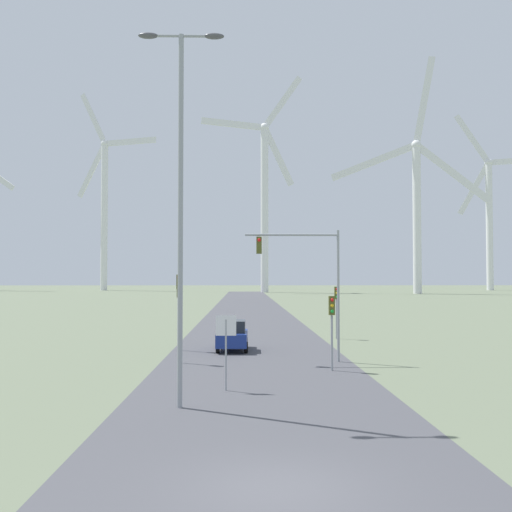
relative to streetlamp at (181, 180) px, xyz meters
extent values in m
plane|color=#667056|center=(2.86, -7.83, -7.80)|extent=(600.00, 600.00, 0.00)
cube|color=#47474C|center=(2.86, 40.17, -7.80)|extent=(10.00, 240.00, 0.01)
cylinder|color=#93999E|center=(0.00, 0.00, -1.36)|extent=(0.18, 0.18, 12.89)
cylinder|color=#93999E|center=(0.00, 0.00, 5.04)|extent=(2.29, 0.10, 0.10)
ellipsoid|color=#4C4C51|center=(-1.15, 0.00, 5.04)|extent=(0.70, 0.32, 0.20)
ellipsoid|color=#4C4C51|center=(1.15, 0.00, 5.04)|extent=(0.70, 0.32, 0.20)
cylinder|color=#93999E|center=(1.49, 3.01, -6.41)|extent=(0.07, 0.07, 2.78)
cube|color=white|center=(1.49, 2.99, -5.25)|extent=(0.81, 0.01, 0.81)
cube|color=red|center=(1.49, 3.01, -5.25)|extent=(0.76, 0.02, 0.76)
cylinder|color=#93999E|center=(-1.14, 10.62, -5.66)|extent=(0.11, 0.11, 4.28)
cube|color=#4C511E|center=(-1.14, 10.62, -3.97)|extent=(0.28, 0.24, 0.90)
sphere|color=red|center=(-1.14, 10.49, -3.70)|extent=(0.16, 0.16, 0.16)
sphere|color=gold|center=(-1.14, 10.49, -3.97)|extent=(0.16, 0.16, 0.16)
sphere|color=green|center=(-1.14, 10.49, -4.24)|extent=(0.16, 0.16, 0.16)
cylinder|color=#93999E|center=(6.39, 7.92, -6.03)|extent=(0.11, 0.11, 3.54)
cube|color=#4C511E|center=(6.39, 7.92, -4.71)|extent=(0.28, 0.24, 0.90)
sphere|color=red|center=(6.39, 7.78, -4.44)|extent=(0.16, 0.16, 0.16)
sphere|color=gold|center=(6.39, 7.78, -4.71)|extent=(0.16, 0.16, 0.16)
sphere|color=green|center=(6.39, 7.78, -4.98)|extent=(0.16, 0.16, 0.16)
cylinder|color=#93999E|center=(-1.75, 15.91, -5.51)|extent=(0.11, 0.11, 4.60)
cube|color=#4C511E|center=(-1.75, 15.91, -3.66)|extent=(0.28, 0.24, 0.90)
sphere|color=red|center=(-1.75, 15.78, -3.39)|extent=(0.16, 0.16, 0.16)
sphere|color=gold|center=(-1.75, 15.78, -3.66)|extent=(0.16, 0.16, 0.16)
sphere|color=green|center=(-1.75, 15.78, -3.93)|extent=(0.16, 0.16, 0.16)
cylinder|color=#93999E|center=(8.87, 22.41, -5.93)|extent=(0.11, 0.11, 3.75)
cube|color=#4C511E|center=(8.87, 22.41, -4.50)|extent=(0.28, 0.24, 0.90)
sphere|color=red|center=(8.87, 22.28, -4.23)|extent=(0.16, 0.16, 0.16)
sphere|color=gold|center=(8.87, 22.28, -4.50)|extent=(0.16, 0.16, 0.16)
sphere|color=green|center=(8.87, 22.28, -4.77)|extent=(0.16, 0.16, 0.16)
cylinder|color=#93999E|center=(7.17, 10.85, -4.34)|extent=(0.14, 0.14, 6.92)
cylinder|color=#93999E|center=(4.71, 10.85, -1.13)|extent=(4.91, 0.12, 0.12)
cube|color=#4C511E|center=(2.99, 10.85, -1.68)|extent=(0.28, 0.24, 0.90)
sphere|color=red|center=(2.99, 10.71, -1.41)|extent=(0.18, 0.18, 0.18)
cube|color=navy|center=(1.50, 15.82, -7.07)|extent=(1.88, 4.13, 0.80)
cube|color=#1E2328|center=(1.50, 15.67, -6.32)|extent=(1.60, 2.13, 0.70)
cylinder|color=black|center=(0.67, 17.09, -7.47)|extent=(0.22, 0.66, 0.66)
cylinder|color=black|center=(2.33, 17.09, -7.47)|extent=(0.22, 0.66, 0.66)
cylinder|color=black|center=(0.67, 14.55, -7.47)|extent=(0.22, 0.66, 0.66)
cylinder|color=black|center=(2.33, 14.55, -7.47)|extent=(0.22, 0.66, 0.66)
cylinder|color=white|center=(-43.63, 176.62, 16.42)|extent=(2.20, 2.20, 48.45)
sphere|color=white|center=(-43.63, 176.62, 40.65)|extent=(2.60, 2.60, 2.60)
cube|color=white|center=(-34.32, 172.16, 40.38)|extent=(17.71, 8.84, 2.31)
cube|color=white|center=(-48.07, 178.76, 49.73)|extent=(9.97, 5.13, 17.87)
cube|color=white|center=(-48.50, 178.96, 31.84)|extent=(10.72, 5.49, 17.44)
cylinder|color=white|center=(8.26, 150.65, 15.98)|extent=(2.20, 2.20, 47.57)
sphere|color=white|center=(8.26, 150.65, 39.77)|extent=(2.60, 2.60, 2.60)
cube|color=white|center=(12.29, 151.08, 31.22)|extent=(9.17, 1.48, 16.69)
cube|color=white|center=(13.61, 151.22, 47.55)|extent=(11.48, 1.73, 15.51)
cube|color=white|center=(-1.11, 149.64, 40.53)|extent=(17.65, 2.39, 3.22)
cylinder|color=white|center=(48.16, 136.36, 11.97)|extent=(2.20, 2.20, 39.54)
sphere|color=white|center=(48.16, 136.36, 31.74)|extent=(2.60, 2.60, 2.60)
cube|color=white|center=(50.29, 135.82, 43.76)|extent=(5.87, 1.95, 23.08)
cube|color=white|center=(37.01, 139.20, 27.63)|extent=(21.83, 6.00, 9.47)
cube|color=white|center=(57.18, 134.07, 23.82)|extent=(18.34, 5.12, 16.36)
cylinder|color=white|center=(83.89, 175.72, 13.45)|extent=(2.20, 2.20, 42.51)
sphere|color=white|center=(83.89, 175.72, 34.71)|extent=(2.60, 2.60, 2.60)
cube|color=white|center=(78.88, 177.10, 43.20)|extent=(10.97, 3.47, 16.81)
cube|color=white|center=(79.30, 176.99, 25.97)|extent=(10.23, 3.27, 17.20)
camera|label=1|loc=(2.17, -20.57, -3.34)|focal=42.00mm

